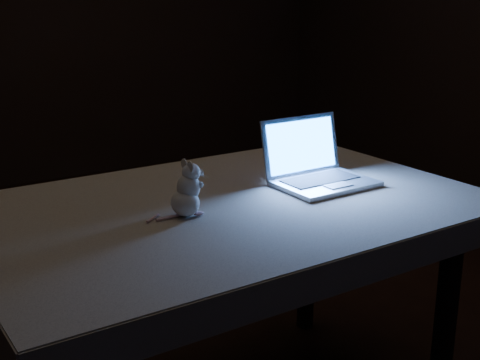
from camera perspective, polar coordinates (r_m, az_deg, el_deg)
floor at (r=2.55m, az=-2.74°, el=-13.87°), size 5.00×5.00×0.00m
table at (r=1.95m, az=-1.00°, el=-12.12°), size 1.36×0.90×0.71m
tablecloth at (r=1.82m, az=0.70°, el=-3.19°), size 1.57×1.19×0.08m
laptop at (r=1.94m, az=7.69°, el=2.26°), size 0.30×0.26×0.20m
plush_mouse at (r=1.68m, az=-4.93°, el=-0.79°), size 0.13×0.13×0.15m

